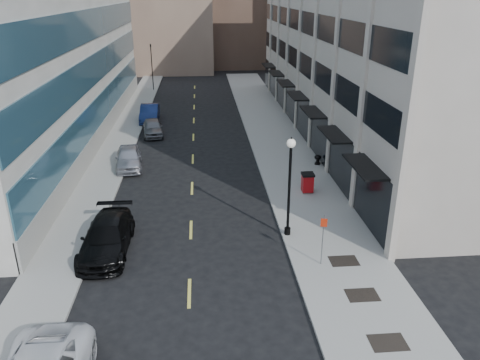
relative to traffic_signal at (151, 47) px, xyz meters
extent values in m
plane|color=black|center=(5.50, -48.00, -5.72)|extent=(160.00, 160.00, 0.00)
cube|color=gray|center=(13.00, -28.00, -5.64)|extent=(5.00, 80.00, 0.15)
cube|color=gray|center=(-1.00, -28.00, -5.64)|extent=(3.00, 80.00, 0.15)
cube|color=#BFB2A1|center=(22.50, -21.00, 3.28)|extent=(14.00, 46.00, 18.00)
cube|color=black|center=(15.52, -21.00, -3.72)|extent=(0.18, 46.00, 3.60)
cube|color=black|center=(15.53, -21.00, 0.78)|extent=(0.12, 46.00, 1.80)
cube|color=black|center=(15.53, -21.00, 4.28)|extent=(0.12, 46.00, 1.80)
cube|color=#BFB2A1|center=(15.50, -44.00, 3.28)|extent=(0.35, 0.60, 18.00)
cube|color=#BFB2A1|center=(15.50, -38.00, 3.28)|extent=(0.35, 0.60, 18.00)
cube|color=#BFB2A1|center=(15.50, -32.00, 3.28)|extent=(0.35, 0.60, 18.00)
cube|color=#BFB2A1|center=(15.50, -26.00, 3.28)|extent=(0.35, 0.60, 18.00)
cube|color=#BFB2A1|center=(15.50, -20.00, 3.28)|extent=(0.35, 0.60, 18.00)
cube|color=#BFB2A1|center=(15.50, -14.00, 3.28)|extent=(0.35, 0.60, 18.00)
cube|color=#BFB2A1|center=(15.50, -8.00, 3.28)|extent=(0.35, 0.60, 18.00)
cube|color=#BFB2A1|center=(15.50, -2.00, 3.28)|extent=(0.35, 0.60, 18.00)
cube|color=black|center=(14.85, -41.00, -1.82)|extent=(1.30, 4.00, 0.12)
cube|color=black|center=(14.85, -35.00, -1.82)|extent=(1.30, 4.00, 0.12)
cube|color=black|center=(14.85, -29.00, -1.82)|extent=(1.30, 4.00, 0.12)
cube|color=black|center=(14.85, -23.00, -1.82)|extent=(1.30, 4.00, 0.12)
cube|color=black|center=(14.85, -17.00, -1.82)|extent=(1.30, 4.00, 0.12)
cube|color=black|center=(14.85, -11.00, -1.82)|extent=(1.30, 4.00, 0.12)
cube|color=black|center=(14.85, -5.00, -1.82)|extent=(1.30, 4.00, 0.12)
cube|color=gray|center=(-2.46, -21.00, -4.82)|extent=(0.20, 46.00, 1.80)
cube|color=#2E586B|center=(-2.47, -21.00, -2.72)|extent=(0.14, 45.60, 2.40)
cube|color=#2E586B|center=(-2.47, -21.00, 0.78)|extent=(0.14, 45.60, 2.40)
cube|color=#2E586B|center=(-2.47, -21.00, 4.28)|extent=(0.14, 45.60, 2.40)
cube|color=#BFB2A1|center=(23.50, 18.00, 4.28)|extent=(10.00, 14.00, 20.00)
cube|color=black|center=(13.10, -50.00, -5.56)|extent=(1.40, 1.00, 0.01)
cube|color=black|center=(13.10, -47.00, -5.56)|extent=(1.40, 1.00, 0.01)
cube|color=black|center=(13.10, -44.20, -5.56)|extent=(1.40, 1.00, 0.01)
cube|color=#D8CC4C|center=(5.50, -46.00, -5.71)|extent=(0.15, 2.20, 0.01)
cube|color=#D8CC4C|center=(5.50, -40.00, -5.71)|extent=(0.15, 2.20, 0.01)
cube|color=#D8CC4C|center=(5.50, -34.00, -5.71)|extent=(0.15, 2.20, 0.01)
cube|color=#D8CC4C|center=(5.50, -28.00, -5.71)|extent=(0.15, 2.20, 0.01)
cube|color=#D8CC4C|center=(5.50, -22.00, -5.71)|extent=(0.15, 2.20, 0.01)
cube|color=#D8CC4C|center=(5.50, -16.00, -5.71)|extent=(0.15, 2.20, 0.01)
cube|color=#D8CC4C|center=(5.50, -10.00, -5.71)|extent=(0.15, 2.20, 0.01)
cube|color=#D8CC4C|center=(5.50, -4.00, -5.71)|extent=(0.15, 2.20, 0.01)
cube|color=#D8CC4C|center=(5.50, 2.00, -5.71)|extent=(0.15, 2.20, 0.01)
cylinder|color=black|center=(0.00, 0.00, -2.72)|extent=(0.12, 0.12, 6.00)
imported|color=black|center=(0.00, 0.00, 0.27)|extent=(0.66, 0.66, 1.98)
imported|color=black|center=(1.25, -42.00, -4.89)|extent=(2.39, 5.72, 1.65)
imported|color=#9C9DA4|center=(0.70, -29.55, -4.91)|extent=(2.47, 4.92, 1.61)
imported|color=navy|center=(1.01, -15.89, -4.87)|extent=(1.90, 5.16, 1.69)
imported|color=slate|center=(1.76, -21.00, -4.97)|extent=(2.33, 4.60, 1.50)
cube|color=#A30A0E|center=(13.14, -35.59, -4.94)|extent=(0.71, 0.71, 1.15)
cube|color=black|center=(13.14, -35.59, -4.33)|extent=(0.80, 0.80, 0.14)
cylinder|color=black|center=(12.91, -35.21, -5.44)|extent=(0.07, 0.25, 0.25)
cylinder|color=black|center=(13.37, -35.21, -5.44)|extent=(0.07, 0.25, 0.25)
cylinder|color=black|center=(10.80, -41.23, -5.38)|extent=(0.34, 0.34, 0.38)
cylinder|color=black|center=(10.80, -41.23, -2.93)|extent=(0.15, 0.15, 4.86)
sphere|color=silver|center=(10.80, -41.23, -0.34)|extent=(0.46, 0.46, 0.46)
cone|color=black|center=(10.80, -41.23, -0.08)|extent=(0.13, 0.13, 0.19)
cylinder|color=slate|center=(11.90, -44.35, -4.24)|extent=(0.05, 0.05, 2.65)
cube|color=#B3240B|center=(11.90, -44.37, -3.30)|extent=(0.31, 0.11, 0.42)
cube|color=black|center=(15.10, -30.43, -5.51)|extent=(0.52, 0.52, 0.12)
cylinder|color=black|center=(15.10, -30.43, -5.28)|extent=(0.25, 0.25, 0.39)
ellipsoid|color=black|center=(15.10, -30.43, -5.01)|extent=(0.54, 0.54, 0.38)
camera|label=1|loc=(6.29, -63.60, 6.87)|focal=35.00mm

